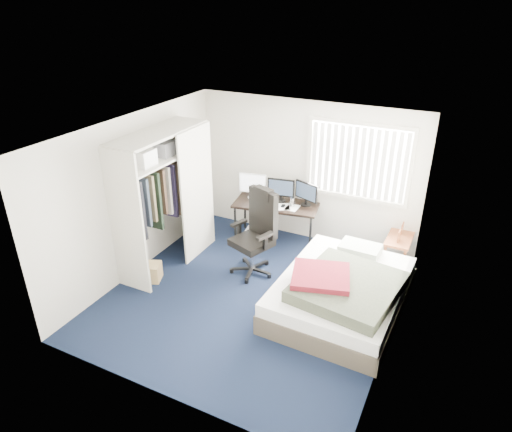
{
  "coord_description": "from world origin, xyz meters",
  "views": [
    {
      "loc": [
        2.51,
        -4.97,
        4.07
      ],
      "look_at": [
        -0.13,
        0.4,
        1.12
      ],
      "focal_mm": 32.0,
      "sensor_mm": 36.0,
      "label": 1
    }
  ],
  "objects_px": {
    "nightstand": "(400,240)",
    "bed": "(341,291)",
    "desk": "(277,201)",
    "office_chair": "(256,241)"
  },
  "relations": [
    {
      "from": "desk",
      "to": "nightstand",
      "type": "distance_m",
      "value": 2.16
    },
    {
      "from": "office_chair",
      "to": "bed",
      "type": "relative_size",
      "value": 0.62
    },
    {
      "from": "nightstand",
      "to": "desk",
      "type": "bearing_deg",
      "value": -177.52
    },
    {
      "from": "desk",
      "to": "nightstand",
      "type": "relative_size",
      "value": 2.04
    },
    {
      "from": "nightstand",
      "to": "bed",
      "type": "bearing_deg",
      "value": -107.27
    },
    {
      "from": "nightstand",
      "to": "bed",
      "type": "xyz_separation_m",
      "value": [
        -0.49,
        -1.57,
        -0.16
      ]
    },
    {
      "from": "office_chair",
      "to": "nightstand",
      "type": "height_order",
      "value": "office_chair"
    },
    {
      "from": "nightstand",
      "to": "bed",
      "type": "relative_size",
      "value": 0.34
    },
    {
      "from": "office_chair",
      "to": "bed",
      "type": "xyz_separation_m",
      "value": [
        1.53,
        -0.39,
        -0.24
      ]
    },
    {
      "from": "desk",
      "to": "bed",
      "type": "height_order",
      "value": "desk"
    }
  ]
}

